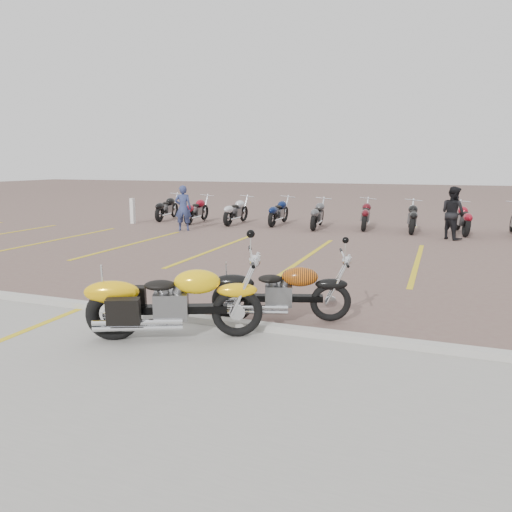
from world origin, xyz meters
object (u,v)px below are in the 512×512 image
at_px(yellow_cruiser, 171,305).
at_px(person_a, 183,208).
at_px(person_b, 453,213).
at_px(bollard, 133,211).
at_px(flame_cruiser, 278,294).

bearing_deg(yellow_cruiser, person_a, 94.02).
distance_m(person_a, person_b, 9.01).
distance_m(person_b, bollard, 11.86).
distance_m(yellow_cruiser, bollard, 13.78).
height_order(flame_cruiser, person_a, person_a).
bearing_deg(person_a, yellow_cruiser, 96.06).
height_order(yellow_cruiser, bollard, bollard).
bearing_deg(bollard, person_b, -0.14).
bearing_deg(flame_cruiser, bollard, 115.22).
bearing_deg(person_b, yellow_cruiser, 115.96).
xyz_separation_m(person_a, person_b, (8.93, 1.14, 0.03)).
bearing_deg(person_a, flame_cruiser, 104.49).
bearing_deg(flame_cruiser, yellow_cruiser, -150.26).
xyz_separation_m(flame_cruiser, person_b, (2.57, 9.83, 0.40)).
distance_m(flame_cruiser, bollard, 13.54).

